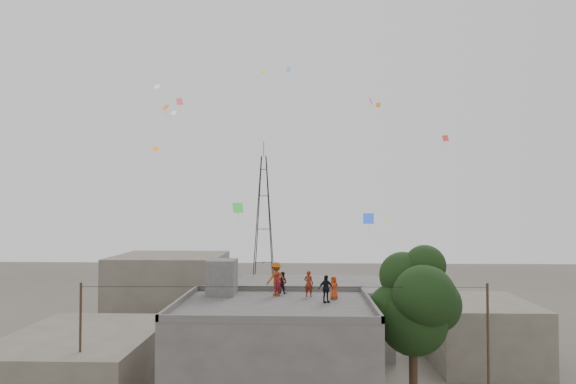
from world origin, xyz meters
The scene contains 17 objects.
main_building centered at (0.00, 0.00, 3.05)m, with size 10.00×8.00×6.10m.
parapet centered at (0.00, 0.00, 6.25)m, with size 10.00×8.00×0.30m.
stair_head_box centered at (-3.20, 2.60, 7.10)m, with size 1.60×1.80×2.00m, color #514E4C.
neighbor_west centered at (-11.00, 2.00, 2.00)m, with size 8.00×10.00×4.00m, color #5D584A.
neighbor_north centered at (2.00, 14.00, 2.50)m, with size 12.00×9.00×5.00m, color #514E4C.
neighbor_northwest centered at (-10.00, 16.00, 3.50)m, with size 9.00×8.00×7.00m, color #5D584A.
neighbor_east centered at (14.00, 10.00, 2.20)m, with size 7.00×8.00×4.40m, color #5D584A.
tree centered at (7.37, 0.60, 6.10)m, with size 4.90×4.60×9.10m.
utility_line centered at (0.50, -1.25, 3.83)m, with size 20.12×0.62×7.40m.
transmission_tower centered at (-4.00, 40.00, 9.07)m, with size 2.97×2.97×20.01m.
person_red_adult centered at (1.78, 2.11, 6.83)m, with size 0.53×0.35×1.46m, color maroon.
person_orange_child centered at (3.14, 1.49, 6.73)m, with size 0.61×0.40×1.25m, color #BF3F15.
person_dark_child centered at (0.25, 3.13, 6.72)m, with size 0.61×0.47×1.25m, color black.
person_dark_adult centered at (2.66, 0.49, 6.82)m, with size 0.85×0.35×1.44m, color black.
person_orange_adult centered at (-0.09, 2.65, 7.03)m, with size 1.20×0.69×1.86m, color #A04A12.
person_red_child centered at (0.04, 2.18, 6.76)m, with size 0.48×0.31×1.32m, color maroon.
kites centered at (0.17, 7.06, 16.17)m, with size 21.66×19.31×12.69m.
Camera 1 is at (1.55, -24.98, 11.16)m, focal length 30.00 mm.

